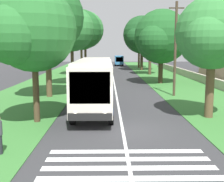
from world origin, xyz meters
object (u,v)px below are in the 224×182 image
trailing_car_3 (104,66)px  roadside_tree_left_4 (45,19)px  trailing_car_1 (102,71)px  roadside_tree_right_3 (150,36)px  utility_pole (175,48)px  roadside_tree_left_0 (31,32)px  roadside_tree_right_2 (160,38)px  roadside_tree_right_1 (141,35)px  coach_bus (95,82)px  trailing_minibus_0 (119,60)px  roadside_tree_left_3 (85,31)px  trailing_car_2 (103,68)px  roadside_tree_left_2 (70,31)px  roadside_tree_right_0 (138,32)px  roadside_tree_right_4 (210,35)px  trailing_car_0 (102,75)px  roadside_tree_left_1 (80,31)px

trailing_car_3 → roadside_tree_left_4: (-36.68, 4.75, 6.47)m
trailing_car_1 → trailing_car_3: same height
roadside_tree_right_3 → utility_pole: roadside_tree_right_3 is taller
utility_pole → roadside_tree_left_0: bearing=131.3°
roadside_tree_right_2 → roadside_tree_right_3: (12.05, -0.40, 0.72)m
trailing_car_3 → roadside_tree_right_1: size_ratio=0.39×
coach_bus → trailing_minibus_0: (53.52, -3.83, -0.60)m
roadside_tree_left_0 → roadside_tree_right_1: roadside_tree_right_1 is taller
trailing_minibus_0 → roadside_tree_left_3: (-15.78, 7.49, 6.36)m
coach_bus → roadside_tree_right_2: 18.32m
trailing_car_1 → roadside_tree_right_3: 9.93m
trailing_car_2 → roadside_tree_left_2: roadside_tree_left_2 is taller
roadside_tree_right_0 → roadside_tree_right_4: roadside_tree_right_0 is taller
coach_bus → trailing_minibus_0: size_ratio=1.86×
coach_bus → utility_pole: bearing=-49.4°
trailing_car_0 → roadside_tree_left_1: size_ratio=0.40×
trailing_car_1 → roadside_tree_right_2: bearing=-147.8°
roadside_tree_left_0 → roadside_tree_left_4: (9.20, 1.15, 1.60)m
roadside_tree_right_1 → roadside_tree_left_0: bearing=164.7°
trailing_car_3 → roadside_tree_left_3: (-4.83, 3.69, 7.24)m
trailing_car_0 → roadside_tree_right_1: bearing=-23.4°
roadside_tree_left_1 → roadside_tree_left_4: size_ratio=1.02×
trailing_car_3 → roadside_tree_right_4: size_ratio=0.55×
trailing_car_2 → utility_pole: bearing=-165.8°
roadside_tree_left_1 → roadside_tree_left_2: roadside_tree_left_1 is taller
roadside_tree_right_1 → trailing_car_3: bearing=58.5°
roadside_tree_left_2 → roadside_tree_left_3: size_ratio=0.81×
roadside_tree_left_0 → trailing_car_0: bearing=-8.9°
trailing_car_2 → roadside_tree_left_2: 20.52m
roadside_tree_left_3 → roadside_tree_left_4: bearing=178.1°
coach_bus → roadside_tree_right_1: (37.88, -7.69, 4.85)m
trailing_car_0 → roadside_tree_right_0: size_ratio=0.37×
trailing_minibus_0 → roadside_tree_left_1: 26.99m
trailing_car_2 → roadside_tree_right_1: size_ratio=0.39×
trailing_car_2 → roadside_tree_right_0: size_ratio=0.37×
trailing_car_3 → roadside_tree_right_3: size_ratio=0.48×
trailing_car_3 → utility_pole: (-36.32, -7.27, 3.89)m
roadside_tree_left_3 → roadside_tree_right_2: size_ratio=1.26×
roadside_tree_left_2 → roadside_tree_left_3: 22.27m
roadside_tree_left_4 → utility_pole: roadside_tree_left_4 is taller
trailing_minibus_0 → roadside_tree_right_4: size_ratio=0.77×
trailing_car_3 → roadside_tree_left_3: bearing=142.7°
coach_bus → roadside_tree_left_3: (37.74, 3.67, 5.76)m
trailing_car_2 → roadside_tree_left_2: bearing=169.0°
roadside_tree_right_0 → roadside_tree_right_2: bearing=179.4°
trailing_car_2 → roadside_tree_left_4: (-28.88, 4.82, 6.47)m
trailing_car_2 → roadside_tree_right_3: (-6.46, -7.92, 5.83)m
roadside_tree_left_1 → trailing_car_1: bearing=-87.8°
trailing_minibus_0 → roadside_tree_right_1: roadside_tree_right_1 is taller
trailing_car_1 → roadside_tree_right_1: 13.77m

